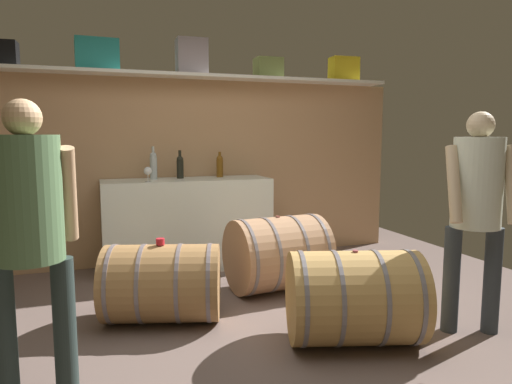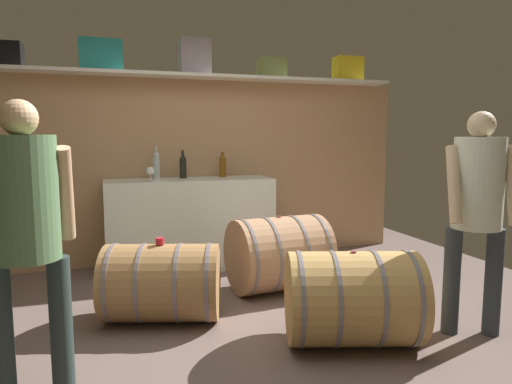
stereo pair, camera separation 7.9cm
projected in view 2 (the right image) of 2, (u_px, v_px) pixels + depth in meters
The scene contains 19 objects.
ground_plane at pixel (235, 315), 3.56m from camera, with size 6.00×7.77×0.02m, color #65544D.
back_wall_panel at pixel (193, 171), 5.05m from camera, with size 4.80×0.10×1.95m, color tan.
high_shelf_board at pixel (194, 77), 4.79m from camera, with size 4.42×0.40×0.03m, color white.
toolcase_black at pixel (1, 54), 4.23m from camera, with size 0.36×0.20×0.23m, color black.
toolcase_teal at pixel (101, 56), 4.49m from camera, with size 0.40×0.28×0.30m, color #1E7F7A.
toolcase_grey at pixel (195, 57), 4.77m from camera, with size 0.31×0.24×0.36m, color gray.
toolcase_olive at pixel (272, 68), 5.04m from camera, with size 0.28×0.23×0.21m, color olive.
toolcase_yellow at pixel (348, 69), 5.32m from camera, with size 0.32×0.19×0.27m, color yellow.
work_cabinet at pixel (190, 223), 4.78m from camera, with size 1.68×0.54×0.92m, color white.
wine_bottle_amber at pixel (223, 165), 4.92m from camera, with size 0.07×0.07×0.27m.
wine_bottle_clear at pixel (156, 165), 4.69m from camera, with size 0.07×0.07×0.33m.
wine_bottle_dark at pixel (183, 166), 4.78m from camera, with size 0.07×0.07×0.29m.
wine_glass at pixel (150, 171), 4.42m from camera, with size 0.08×0.08×0.14m.
wine_barrel_near at pixel (162, 282), 3.40m from camera, with size 0.95×0.78×0.58m.
wine_barrel_far at pixel (279, 253), 4.08m from camera, with size 0.86×0.72×0.66m.
wine_barrel_flank at pixel (352, 298), 3.01m from camera, with size 0.98×0.82×0.62m.
tasting_cup at pixel (160, 241), 3.36m from camera, with size 0.06×0.06×0.05m, color red.
winemaker_pouring at pixel (477, 200), 3.09m from camera, with size 0.50×0.43×1.52m.
visitor_tasting at pixel (25, 221), 2.29m from camera, with size 0.46×0.39×1.53m.
Camera 2 is at (-0.90, -2.73, 1.36)m, focal length 32.51 mm.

